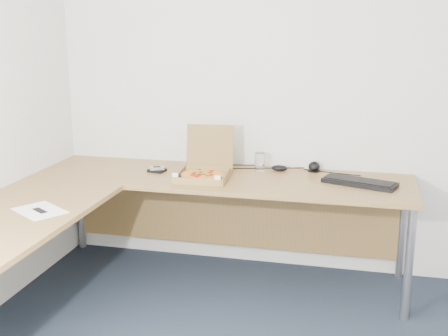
% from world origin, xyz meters
% --- Properties ---
extents(room_shell, '(3.50, 3.50, 2.50)m').
position_xyz_m(room_shell, '(0.00, 0.00, 1.25)').
color(room_shell, silver).
rests_on(room_shell, ground).
extents(desk, '(2.50, 2.20, 0.73)m').
position_xyz_m(desk, '(-0.82, 0.97, 0.70)').
color(desk, olive).
rests_on(desk, ground).
extents(pizza_box, '(0.32, 0.37, 0.32)m').
position_xyz_m(pizza_box, '(-0.60, 1.33, 0.77)').
color(pizza_box, olive).
rests_on(pizza_box, desk).
extents(drinking_glass, '(0.07, 0.07, 0.12)m').
position_xyz_m(drinking_glass, '(-0.28, 1.61, 0.79)').
color(drinking_glass, white).
rests_on(drinking_glass, desk).
extents(keyboard, '(0.48, 0.30, 0.03)m').
position_xyz_m(keyboard, '(0.40, 1.41, 0.74)').
color(keyboard, black).
rests_on(keyboard, desk).
extents(mouse, '(0.13, 0.10, 0.04)m').
position_xyz_m(mouse, '(-0.14, 1.64, 0.75)').
color(mouse, black).
rests_on(mouse, desk).
extents(wallet, '(0.12, 0.11, 0.02)m').
position_xyz_m(wallet, '(-0.95, 1.42, 0.74)').
color(wallet, black).
rests_on(wallet, desk).
extents(phone, '(0.11, 0.09, 0.02)m').
position_xyz_m(phone, '(-0.95, 1.41, 0.76)').
color(phone, '#B2B5BA').
rests_on(phone, wallet).
extents(paper_sheet, '(0.36, 0.33, 0.00)m').
position_xyz_m(paper_sheet, '(-1.29, 0.48, 0.73)').
color(paper_sheet, white).
rests_on(paper_sheet, desk).
extents(dome_speaker, '(0.09, 0.09, 0.07)m').
position_xyz_m(dome_speaker, '(0.09, 1.68, 0.77)').
color(dome_speaker, black).
rests_on(dome_speaker, desk).
extents(cable_bundle, '(0.59, 0.12, 0.01)m').
position_xyz_m(cable_bundle, '(-0.23, 1.68, 0.73)').
color(cable_bundle, black).
rests_on(cable_bundle, desk).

